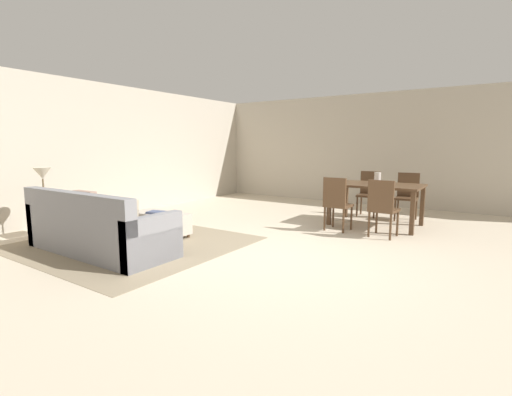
% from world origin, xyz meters
% --- Properties ---
extents(ground_plane, '(10.80, 10.80, 0.00)m').
position_xyz_m(ground_plane, '(0.00, 0.00, 0.00)').
color(ground_plane, beige).
extents(wall_back, '(9.00, 0.12, 2.70)m').
position_xyz_m(wall_back, '(0.00, 5.00, 1.35)').
color(wall_back, '#BCB2A0').
rests_on(wall_back, ground_plane).
extents(wall_left, '(0.12, 11.00, 2.70)m').
position_xyz_m(wall_left, '(-4.50, 0.50, 1.35)').
color(wall_left, '#BCB2A0').
rests_on(wall_left, ground_plane).
extents(area_rug, '(3.00, 2.80, 0.01)m').
position_xyz_m(area_rug, '(-2.15, -0.68, 0.00)').
color(area_rug, gray).
rests_on(area_rug, ground_plane).
extents(couch, '(2.28, 0.86, 0.86)m').
position_xyz_m(couch, '(-2.16, -1.25, 0.30)').
color(couch, gray).
rests_on(couch, ground_plane).
extents(ottoman_table, '(0.97, 0.46, 0.38)m').
position_xyz_m(ottoman_table, '(-2.14, -0.16, 0.22)').
color(ottoman_table, '#B7AD9E').
rests_on(ottoman_table, ground_plane).
extents(side_table, '(0.40, 0.40, 0.59)m').
position_xyz_m(side_table, '(-3.60, -1.21, 0.46)').
color(side_table, olive).
rests_on(side_table, ground_plane).
extents(table_lamp, '(0.26, 0.26, 0.53)m').
position_xyz_m(table_lamp, '(-3.60, -1.21, 1.00)').
color(table_lamp, brown).
rests_on(table_lamp, side_table).
extents(dining_table, '(1.56, 0.99, 0.76)m').
position_xyz_m(dining_table, '(0.48, 2.61, 0.67)').
color(dining_table, '#513823').
rests_on(dining_table, ground_plane).
extents(dining_chair_near_left, '(0.42, 0.42, 0.92)m').
position_xyz_m(dining_chair_near_left, '(0.06, 1.77, 0.52)').
color(dining_chair_near_left, '#513823').
rests_on(dining_chair_near_left, ground_plane).
extents(dining_chair_near_right, '(0.43, 0.43, 0.92)m').
position_xyz_m(dining_chair_near_right, '(0.83, 1.73, 0.52)').
color(dining_chair_near_right, '#513823').
rests_on(dining_chair_near_right, ground_plane).
extents(dining_chair_far_left, '(0.43, 0.43, 0.92)m').
position_xyz_m(dining_chair_far_left, '(0.09, 3.48, 0.52)').
color(dining_chair_far_left, '#513823').
rests_on(dining_chair_far_left, ground_plane).
extents(dining_chair_far_right, '(0.43, 0.43, 0.92)m').
position_xyz_m(dining_chair_far_right, '(0.84, 3.47, 0.52)').
color(dining_chair_far_right, '#513823').
rests_on(dining_chair_far_right, ground_plane).
extents(vase_centerpiece, '(0.11, 0.11, 0.21)m').
position_xyz_m(vase_centerpiece, '(0.48, 2.64, 0.86)').
color(vase_centerpiece, silver).
rests_on(vase_centerpiece, dining_table).
extents(book_on_ottoman, '(0.30, 0.26, 0.03)m').
position_xyz_m(book_on_ottoman, '(-2.15, -0.23, 0.40)').
color(book_on_ottoman, '#3F4C72').
rests_on(book_on_ottoman, ottoman_table).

